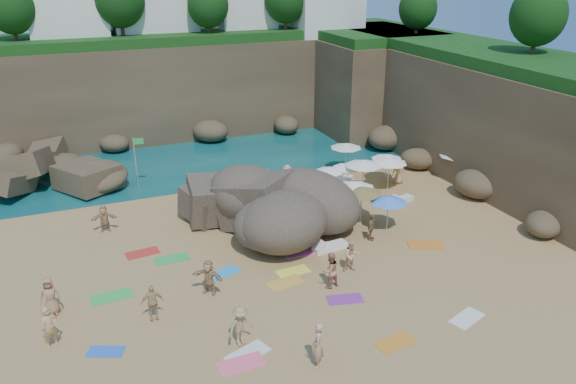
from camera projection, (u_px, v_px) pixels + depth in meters
name	position (u px, v px, depth m)	size (l,w,h in m)	color
ground	(275.00, 251.00, 30.27)	(120.00, 120.00, 0.00)	tan
seawater	(167.00, 117.00, 55.89)	(120.00, 120.00, 0.00)	#0C4751
cliff_back	(196.00, 85.00, 50.78)	(44.00, 8.00, 8.00)	brown
cliff_right	(471.00, 111.00, 42.23)	(8.00, 30.00, 8.00)	brown
cliff_corner	(368.00, 83.00, 51.78)	(10.00, 12.00, 8.00)	brown
rock_promontory	(51.00, 180.00, 40.07)	(12.00, 7.00, 2.00)	brown
clifftop_buildings	(199.00, 0.00, 49.02)	(28.48, 9.48, 7.00)	white
clifftop_trees	(241.00, 5.00, 44.29)	(35.60, 23.82, 4.40)	#11380F
rock_outcrop	(242.00, 233.00, 32.27)	(8.34, 6.26, 3.34)	brown
flag_pole	(137.00, 156.00, 37.87)	(0.70, 0.12, 3.59)	silver
parasol_0	(348.00, 166.00, 37.55)	(2.06, 2.06, 1.95)	silver
parasol_1	(258.00, 172.00, 35.46)	(2.46, 2.46, 2.32)	silver
parasol_2	(387.00, 157.00, 38.96)	(2.18, 2.18, 2.06)	silver
parasol_3	(346.00, 145.00, 40.93)	(2.30, 2.30, 2.18)	silver
parasol_4	(389.00, 160.00, 37.62)	(2.41, 2.41, 2.28)	silver
parasol_5	(330.00, 169.00, 37.16)	(1.96, 1.96, 1.85)	silver
parasol_6	(362.00, 190.00, 32.75)	(2.44, 2.44, 2.31)	silver
parasol_7	(364.00, 163.00, 36.99)	(2.48, 2.48, 2.35)	silver
parasol_8	(455.00, 154.00, 39.62)	(2.12, 2.12, 2.00)	silver
parasol_10	(389.00, 200.00, 31.98)	(2.20, 2.20, 2.08)	silver
parasol_11	(354.00, 185.00, 33.31)	(2.50, 2.50, 2.36)	silver
lounger_0	(242.00, 200.00, 36.30)	(2.01, 0.67, 0.31)	white
lounger_1	(251.00, 190.00, 37.91)	(1.74, 0.58, 0.27)	silver
lounger_2	(344.00, 180.00, 39.61)	(1.79, 0.60, 0.28)	white
lounger_3	(401.00, 200.00, 36.34)	(1.86, 0.62, 0.29)	silver
lounger_4	(342.00, 200.00, 36.34)	(1.76, 0.59, 0.27)	white
lounger_5	(330.00, 247.00, 30.42)	(1.96, 0.65, 0.30)	white
towel_0	(106.00, 352.00, 22.52)	(1.45, 0.72, 0.03)	blue
towel_1	(241.00, 364.00, 21.83)	(1.85, 0.93, 0.03)	#FF637A
towel_2	(396.00, 342.00, 23.06)	(1.71, 0.85, 0.03)	orange
towel_3	(112.00, 296.00, 26.21)	(1.88, 0.94, 0.03)	green
towel_4	(285.00, 283.00, 27.31)	(1.78, 0.89, 0.03)	gold
towel_5	(248.00, 354.00, 22.39)	(1.79, 0.89, 0.03)	silver
towel_6	(345.00, 299.00, 26.00)	(1.65, 0.82, 0.03)	purple
towel_7	(142.00, 253.00, 30.07)	(1.74, 0.87, 0.03)	red
towel_8	(224.00, 273.00, 28.14)	(1.68, 0.84, 0.03)	#2A97E1
towel_9	(300.00, 252.00, 30.14)	(1.79, 0.90, 0.03)	#E55998
towel_10	(425.00, 245.00, 30.89)	(1.92, 0.96, 0.03)	orange
towel_11	(172.00, 259.00, 29.48)	(1.77, 0.88, 0.03)	green
towel_12	(293.00, 271.00, 28.29)	(1.67, 0.84, 0.03)	#FFFA43
towel_13	(467.00, 318.00, 24.62)	(1.68, 0.84, 0.03)	silver
person_stand_0	(50.00, 327.00, 22.50)	(0.68, 0.45, 1.86)	tan
person_stand_1	(330.00, 270.00, 26.65)	(0.89, 0.69, 1.83)	tan
person_stand_2	(287.00, 176.00, 38.46)	(1.05, 0.43, 1.62)	tan
person_stand_3	(371.00, 227.00, 31.23)	(0.91, 0.38, 1.55)	#896444
person_stand_4	(399.00, 172.00, 39.06)	(0.85, 0.46, 1.74)	tan
person_stand_5	(104.00, 219.00, 32.23)	(1.48, 0.42, 1.59)	tan
person_stand_6	(318.00, 345.00, 21.40)	(0.70, 0.46, 1.93)	tan
person_lie_0	(241.00, 340.00, 22.85)	(1.15, 1.78, 0.47)	#A68653
person_lie_1	(154.00, 315.00, 24.51)	(0.97, 1.65, 0.40)	tan
person_lie_2	(53.00, 309.00, 24.85)	(0.88, 1.79, 0.48)	#A57752
person_lie_3	(209.00, 289.00, 26.39)	(1.59, 1.71, 0.46)	tan
person_lie_5	(351.00, 265.00, 28.27)	(0.80, 1.65, 0.63)	#EAAE85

